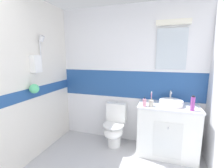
% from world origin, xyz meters
% --- Properties ---
extents(wall_back_tiled, '(3.20, 0.20, 2.50)m').
position_xyz_m(wall_back_tiled, '(0.01, 2.45, 1.26)').
color(wall_back_tiled, white).
rests_on(wall_back_tiled, ground_plane).
extents(wall_left_shower_alcove, '(0.26, 3.48, 2.50)m').
position_xyz_m(wall_left_shower_alcove, '(-1.35, 1.20, 1.25)').
color(wall_left_shower_alcove, silver).
rests_on(wall_left_shower_alcove, ground_plane).
extents(vanity_cabinet, '(0.94, 0.52, 0.85)m').
position_xyz_m(vanity_cabinet, '(0.71, 2.15, 0.43)').
color(vanity_cabinet, white).
rests_on(vanity_cabinet, ground_plane).
extents(sink_basin, '(0.36, 0.40, 0.20)m').
position_xyz_m(sink_basin, '(0.74, 2.14, 0.90)').
color(sink_basin, white).
rests_on(sink_basin, vanity_cabinet).
extents(toilet, '(0.37, 0.50, 0.78)m').
position_xyz_m(toilet, '(-0.19, 2.16, 0.36)').
color(toilet, white).
rests_on(toilet, ground_plane).
extents(toothbrush_cup, '(0.08, 0.08, 0.23)m').
position_xyz_m(toothbrush_cup, '(0.45, 2.00, 0.91)').
color(toothbrush_cup, '#B2ADA3').
rests_on(toothbrush_cup, vanity_cabinet).
extents(soap_dispenser, '(0.06, 0.06, 0.16)m').
position_xyz_m(soap_dispenser, '(0.35, 1.96, 0.91)').
color(soap_dispenser, pink).
rests_on(soap_dispenser, vanity_cabinet).
extents(shampoo_bottle_tall, '(0.06, 0.06, 0.22)m').
position_xyz_m(shampoo_bottle_tall, '(1.02, 1.97, 0.96)').
color(shampoo_bottle_tall, '#993F99').
rests_on(shampoo_bottle_tall, vanity_cabinet).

